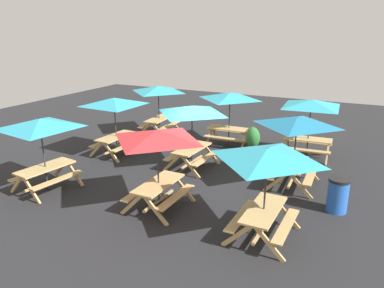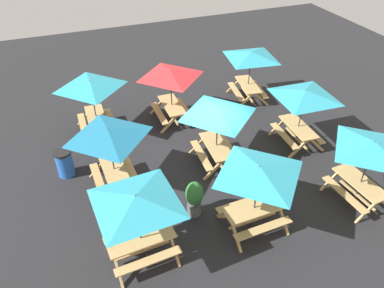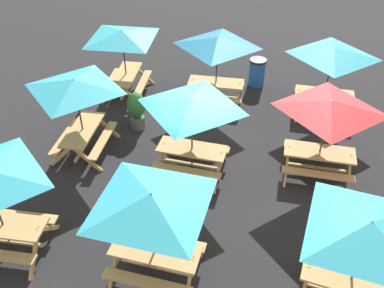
# 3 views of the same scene
# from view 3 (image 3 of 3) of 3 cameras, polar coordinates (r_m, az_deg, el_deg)

# --- Properties ---
(ground_plane) EXTENTS (31.22, 31.22, 0.00)m
(ground_plane) POSITION_cam_3_polar(r_m,az_deg,el_deg) (11.84, 0.84, -2.57)
(ground_plane) COLOR #232326
(ground_plane) RESTS_ON ground
(picnic_table_0) EXTENTS (2.82, 2.82, 2.34)m
(picnic_table_0) POSITION_cam_3_polar(r_m,az_deg,el_deg) (7.86, -5.37, -8.28)
(picnic_table_0) COLOR tan
(picnic_table_0) RESTS_ON ground
(picnic_table_1) EXTENTS (2.10, 2.10, 2.34)m
(picnic_table_1) POSITION_cam_3_polar(r_m,az_deg,el_deg) (10.42, -0.00, 4.78)
(picnic_table_1) COLOR tan
(picnic_table_1) RESTS_ON ground
(picnic_table_2) EXTENTS (2.07, 2.07, 2.34)m
(picnic_table_2) POSITION_cam_3_polar(r_m,az_deg,el_deg) (11.57, -15.30, 6.93)
(picnic_table_2) COLOR tan
(picnic_table_2) RESTS_ON ground
(picnic_table_3) EXTENTS (2.08, 2.08, 2.34)m
(picnic_table_3) POSITION_cam_3_polar(r_m,az_deg,el_deg) (13.56, 3.39, 12.81)
(picnic_table_3) COLOR tan
(picnic_table_3) RESTS_ON ground
(picnic_table_4) EXTENTS (2.82, 2.82, 2.34)m
(picnic_table_4) POSITION_cam_3_polar(r_m,az_deg,el_deg) (14.23, -9.26, 13.60)
(picnic_table_4) COLOR tan
(picnic_table_4) RESTS_ON ground
(picnic_table_6) EXTENTS (2.02, 2.02, 2.34)m
(picnic_table_6) POSITION_cam_3_polar(r_m,az_deg,el_deg) (10.82, 17.81, 4.17)
(picnic_table_6) COLOR tan
(picnic_table_6) RESTS_ON ground
(picnic_table_7) EXTENTS (2.02, 2.02, 2.34)m
(picnic_table_7) POSITION_cam_3_polar(r_m,az_deg,el_deg) (13.55, 18.24, 10.97)
(picnic_table_7) COLOR tan
(picnic_table_7) RESTS_ON ground
(picnic_table_8) EXTENTS (2.80, 2.80, 2.34)m
(picnic_table_8) POSITION_cam_3_polar(r_m,az_deg,el_deg) (7.96, 22.41, -11.07)
(picnic_table_8) COLOR tan
(picnic_table_8) RESTS_ON ground
(trash_bin_blue) EXTENTS (0.59, 0.59, 0.98)m
(trash_bin_blue) POSITION_cam_3_polar(r_m,az_deg,el_deg) (15.44, 8.66, 9.46)
(trash_bin_blue) COLOR blue
(trash_bin_blue) RESTS_ON ground
(potted_plant_0) EXTENTS (0.54, 0.54, 1.24)m
(potted_plant_0) POSITION_cam_3_polar(r_m,az_deg,el_deg) (12.94, -7.40, 4.63)
(potted_plant_0) COLOR #59595B
(potted_plant_0) RESTS_ON ground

